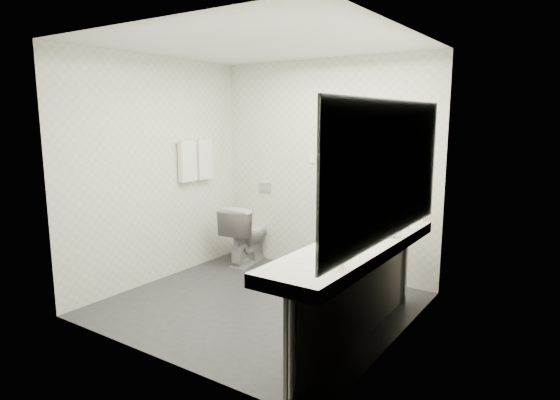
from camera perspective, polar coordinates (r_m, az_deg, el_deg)
The scene contains 31 objects.
floor at distance 4.85m, azimuth -2.52°, elevation -12.40°, with size 2.80×2.80×0.00m, color #28282D.
ceiling at distance 4.53m, azimuth -2.78°, elevation 18.28°, with size 2.80×2.80×0.00m, color white.
wall_back at distance 5.61m, azimuth 5.32°, elevation 3.86°, with size 2.80×2.80×0.00m, color silver.
wall_front at distance 3.58m, azimuth -15.16°, elevation 0.04°, with size 2.80×2.80×0.00m, color silver.
wall_left at distance 5.47m, azimuth -14.52°, elevation 3.42°, with size 2.60×2.60×0.00m, color silver.
wall_right at distance 3.86m, azimuth 14.27°, elevation 0.80°, with size 2.60×2.60×0.00m, color silver.
vanity_counter at distance 3.88m, azimuth 9.13°, elevation -5.79°, with size 0.55×2.20×0.10m, color white.
vanity_panel at distance 4.00m, azimuth 9.29°, elevation -11.71°, with size 0.03×2.15×0.75m, color gray.
vanity_post_near at distance 3.16m, azimuth 1.45°, elevation -17.81°, with size 0.06×0.06×0.75m, color silver.
vanity_post_far at distance 4.91m, azimuth 14.77°, elevation -7.79°, with size 0.06×0.06×0.75m, color silver.
mirror at distance 3.65m, azimuth 13.12°, elevation 3.50°, with size 0.02×2.20×1.05m, color #B2BCC6.
basin_near at distance 3.31m, azimuth 4.34°, elevation -7.82°, with size 0.40×0.31×0.05m, color white.
basin_far at distance 4.45m, azimuth 12.69°, elevation -3.39°, with size 0.40×0.31×0.05m, color white.
faucet_near at distance 3.20m, azimuth 7.42°, elevation -6.84°, with size 0.04×0.04×0.15m, color silver.
faucet_far at distance 4.37m, azimuth 15.12°, elevation -2.54°, with size 0.04×0.04×0.15m, color silver.
soap_bottle_a at distance 3.92m, azimuth 10.43°, elevation -4.21°, with size 0.04×0.04×0.09m, color silver.
soap_bottle_b at distance 4.05m, azimuth 10.16°, elevation -3.76°, with size 0.07×0.07×0.09m, color silver.
glass_left at distance 4.08m, azimuth 13.46°, elevation -3.66°, with size 0.06×0.06×0.11m, color silver.
glass_right at distance 4.07m, azimuth 13.96°, elevation -3.57°, with size 0.07×0.07×0.12m, color silver.
toilet at distance 6.04m, azimuth -4.07°, elevation -4.09°, with size 0.42×0.75×0.76m, color white.
flush_plate at distance 6.09m, azimuth -1.82°, elevation 1.53°, with size 0.18×0.02×0.12m, color #B2B5BA.
pedal_bin at distance 5.49m, azimuth 3.75°, elevation -7.99°, with size 0.22×0.22×0.31m, color #B2B5BA.
bin_lid at distance 5.44m, azimuth 3.77°, elevation -6.37°, with size 0.22×0.22×0.01m, color #B2B5BA.
towel_rail at distance 5.79m, azimuth -10.22°, elevation 6.91°, with size 0.02×0.02×0.62m, color silver.
towel_near at distance 5.70m, azimuth -11.06°, elevation 4.61°, with size 0.07×0.24×0.48m, color white.
towel_far at distance 5.90m, azimuth -9.13°, elevation 4.85°, with size 0.07×0.24×0.48m, color white.
dryer_cradle at distance 5.45m, azimuth 7.53°, elevation 6.27°, with size 0.10×0.04×0.14m, color gray.
dryer_barrel at distance 5.38m, azimuth 7.20°, elevation 6.55°, with size 0.08×0.08×0.14m, color gray.
dryer_cord at distance 5.46m, azimuth 7.40°, elevation 3.64°, with size 0.02×0.02×0.35m, color black.
switch_plate_a at distance 5.66m, azimuth 3.94°, elevation 4.95°, with size 0.09×0.02×0.09m, color white.
switch_plate_b at distance 5.35m, azimuth 10.46°, elevation 4.51°, with size 0.09×0.02×0.09m, color white.
Camera 1 is at (2.68, -3.59, 1.85)m, focal length 30.40 mm.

